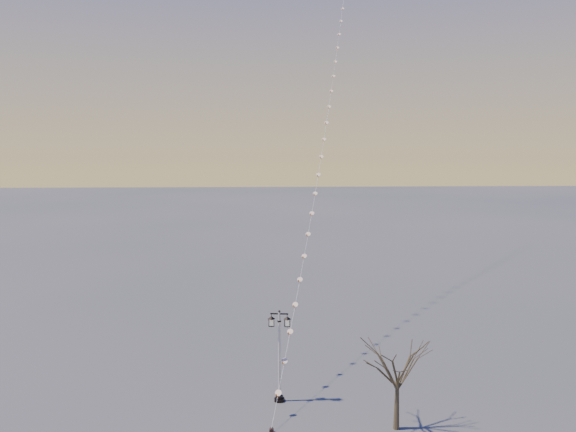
{
  "coord_description": "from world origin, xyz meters",
  "views": [
    {
      "loc": [
        -0.72,
        -25.33,
        13.35
      ],
      "look_at": [
        0.73,
        7.61,
        9.16
      ],
      "focal_mm": 36.14,
      "sensor_mm": 36.0,
      "label": 1
    }
  ],
  "objects": [
    {
      "name": "street_lamp",
      "position": [
        0.1,
        3.31,
        2.69
      ],
      "size": [
        1.23,
        0.54,
        4.86
      ],
      "rotation": [
        0.0,
        0.0,
        -0.11
      ],
      "color": "black",
      "rests_on": "ground"
    },
    {
      "name": "bare_tree",
      "position": [
        5.49,
        0.13,
        3.06
      ],
      "size": [
        2.66,
        2.66,
        4.41
      ],
      "rotation": [
        0.0,
        0.0,
        -0.18
      ],
      "color": "#413724",
      "rests_on": "ground"
    },
    {
      "name": "kite_train",
      "position": [
        4.95,
        23.55,
        19.69
      ],
      "size": [
        11.25,
        47.61,
        39.56
      ],
      "rotation": [
        0.0,
        0.0,
        0.19
      ],
      "color": "black",
      "rests_on": "ground"
    }
  ]
}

